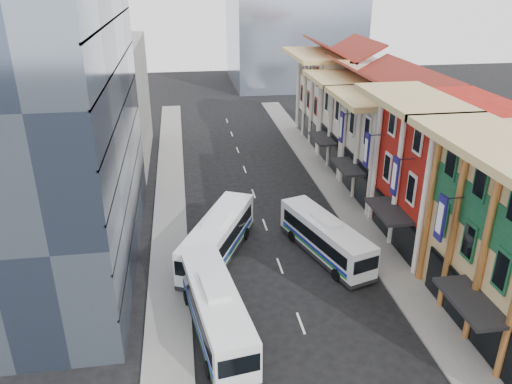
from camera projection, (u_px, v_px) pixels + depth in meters
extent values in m
cube|color=slate|center=(355.00, 218.00, 46.20)|extent=(3.00, 90.00, 0.15)
cube|color=slate|center=(170.00, 231.00, 43.85)|extent=(3.00, 90.00, 0.15)
cube|color=#A01B12|center=(447.00, 175.00, 40.05)|extent=(8.00, 10.00, 12.00)
cube|color=beige|center=(398.00, 149.00, 49.04)|extent=(8.00, 9.00, 10.00)
cube|color=beige|center=(366.00, 124.00, 57.19)|extent=(8.00, 9.00, 10.00)
cube|color=beige|center=(338.00, 98.00, 66.48)|extent=(8.00, 12.00, 11.00)
cube|color=#3B475D|center=(28.00, 67.00, 33.95)|extent=(12.00, 26.00, 30.00)
cube|color=gray|center=(102.00, 103.00, 58.12)|extent=(10.00, 18.00, 14.00)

